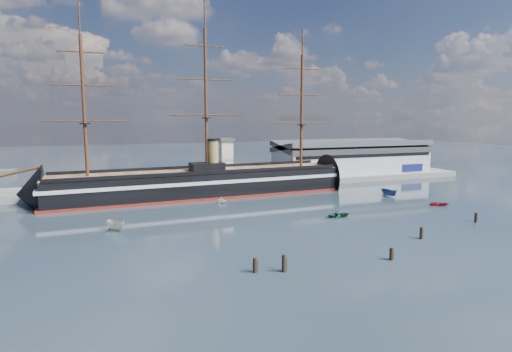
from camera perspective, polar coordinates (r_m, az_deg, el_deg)
name	(u,v)px	position (r m, az deg, el deg)	size (l,w,h in m)	color
ground	(251,207)	(115.84, -0.61, -4.09)	(600.00, 600.00, 0.00)	#18232C
quay	(243,185)	(152.51, -1.80, -1.23)	(180.00, 18.00, 2.00)	slate
warehouse	(352,157)	(176.49, 12.64, 2.42)	(63.00, 21.00, 11.60)	#B7BABC
quay_tower	(226,159)	(146.30, -4.02, 2.23)	(5.00, 5.00, 15.00)	silver
warship	(195,183)	(131.00, -8.11, -0.99)	(113.24, 20.37, 53.94)	black
motorboat_a	(116,230)	(96.42, -18.20, -6.91)	(6.84, 2.51, 2.74)	beige
motorboat_b	(339,217)	(105.86, 11.07, -5.37)	(3.32, 1.33, 1.55)	#1B4A31
motorboat_d	(222,203)	(120.87, -4.60, -3.62)	(5.23, 2.27, 1.92)	white
motorboat_e	(439,205)	(127.45, 23.23, -3.63)	(3.09, 1.24, 1.44)	maroon
motorboat_f	(389,196)	(137.27, 17.32, -2.58)	(7.03, 2.58, 2.81)	navy
piling_near_left	(255,272)	(67.84, -0.16, -12.74)	(0.64, 0.64, 3.04)	black
piling_near_mid	(391,260)	(76.83, 17.56, -10.63)	(0.64, 0.64, 2.79)	black
piling_near_right	(421,239)	(91.50, 21.13, -7.83)	(0.64, 0.64, 3.10)	black
piling_far_right	(476,222)	(110.85, 27.23, -5.50)	(0.64, 0.64, 2.90)	black
piling_extra	(284,272)	(68.22, 3.72, -12.64)	(0.64, 0.64, 3.46)	black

